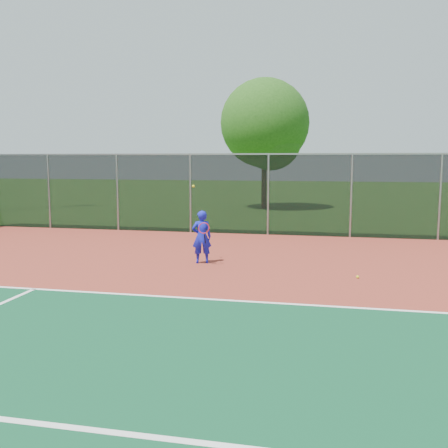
# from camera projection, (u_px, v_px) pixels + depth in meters

# --- Properties ---
(ground) EXTENTS (120.00, 120.00, 0.00)m
(ground) POSITION_uv_depth(u_px,v_px,m) (387.00, 378.00, 6.48)
(ground) COLOR #285819
(ground) RESTS_ON ground
(court_apron) EXTENTS (30.00, 20.00, 0.02)m
(court_apron) POSITION_uv_depth(u_px,v_px,m) (373.00, 327.00, 8.42)
(court_apron) COLOR maroon
(court_apron) RESTS_ON ground
(fence_back) EXTENTS (30.00, 0.06, 3.03)m
(fence_back) POSITION_uv_depth(u_px,v_px,m) (351.00, 195.00, 17.92)
(fence_back) COLOR black
(fence_back) RESTS_ON court_apron
(tennis_player) EXTENTS (0.60, 0.65, 2.12)m
(tennis_player) POSITION_uv_depth(u_px,v_px,m) (202.00, 237.00, 13.49)
(tennis_player) COLOR #151BC6
(tennis_player) RESTS_ON court_apron
(practice_ball_1) EXTENTS (0.07, 0.07, 0.07)m
(practice_ball_1) POSITION_uv_depth(u_px,v_px,m) (358.00, 277.00, 11.82)
(practice_ball_1) COLOR yellow
(practice_ball_1) RESTS_ON court_apron
(tree_back_left) EXTENTS (5.03, 5.03, 7.39)m
(tree_back_left) POSITION_uv_depth(u_px,v_px,m) (266.00, 127.00, 28.15)
(tree_back_left) COLOR #3A2515
(tree_back_left) RESTS_ON ground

